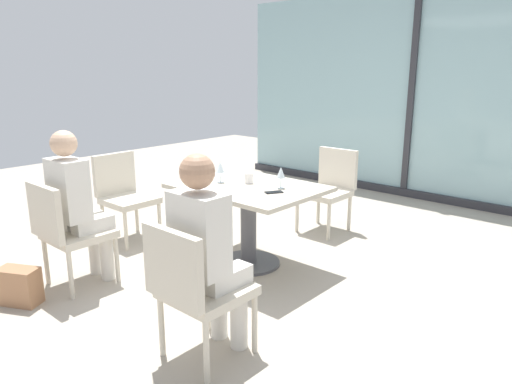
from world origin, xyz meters
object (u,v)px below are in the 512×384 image
Objects in this scene: chair_near_window at (330,185)px; handbag_0 at (19,286)px; dining_table_main at (248,206)px; wine_glass_1 at (194,168)px; person_front_right at (207,247)px; cell_phone_on_table at (274,192)px; chair_side_end at (124,192)px; coffee_cup at (249,178)px; wine_glass_0 at (281,173)px; wine_glass_2 at (203,165)px; chair_front_right at (194,285)px; wine_glass_3 at (220,168)px; chair_front_left at (66,228)px; person_front_left at (77,201)px.

handbag_0 is (-0.78, -2.97, -0.36)m from chair_near_window.
dining_table_main is 1.90m from handbag_0.
wine_glass_1 is (-0.41, -0.25, 0.32)m from dining_table_main.
person_front_right reaches higher than cell_phone_on_table.
cell_phone_on_table is (1.73, 0.29, 0.24)m from chair_side_end.
chair_near_window is at bearing 87.75° from coffee_cup.
chair_side_end is at bearing 87.28° from handbag_0.
wine_glass_0 is 0.77m from wine_glass_1.
wine_glass_2 is at bearing 108.83° from wine_glass_1.
person_front_right is 1.38m from wine_glass_0.
wine_glass_3 is (-1.01, 1.20, 0.37)m from chair_front_right.
chair_front_left is 4.70× the size of wine_glass_2.
person_front_right reaches higher than handbag_0.
wine_glass_0 is 1.00× the size of wine_glass_3.
chair_front_left is 1.00× the size of chair_front_right.
chair_front_left is 1.66m from cell_phone_on_table.
person_front_left is at bearing -107.02° from chair_near_window.
wine_glass_2 reaches higher than chair_near_window.
cell_phone_on_table is (0.58, 0.04, -0.13)m from wine_glass_3.
person_front_right is 1.21m from cell_phone_on_table.
wine_glass_3 is (0.50, 1.20, 0.37)m from chair_front_left.
wine_glass_3 is at bearing -144.62° from coffee_cup.
person_front_left reaches higher than chair_front_right.
person_front_right is 1.70m from handbag_0.
handbag_0 is (-1.53, -0.40, -0.36)m from chair_front_right.
cell_phone_on_table is at bearing 9.55° from chair_side_end.
person_front_right reaches higher than chair_front_left.
wine_glass_2 is (-0.05, 0.15, 0.00)m from wine_glass_1.
person_front_right is 14.00× the size of coffee_cup.
wine_glass_2 is at bearing 51.10° from handbag_0.
wine_glass_2 reaches higher than dining_table_main.
wine_glass_0 is 2.19m from handbag_0.
chair_near_window is 1.26m from coffee_cup.
dining_table_main is 1.44m from chair_side_end.
handbag_0 is (-0.73, -1.74, -0.64)m from coffee_cup.
dining_table_main is 4.08× the size of handbag_0.
wine_glass_2 reaches higher than handbag_0.
chair_front_left is at bearing -103.82° from wine_glass_2.
chair_side_end reaches higher than coffee_cup.
chair_near_window is at bearing 107.02° from person_front_right.
chair_side_end is 1.77m from wine_glass_0.
person_front_left is at bearing 59.88° from handbag_0.
dining_table_main is at bearing -157.24° from cell_phone_on_table.
person_front_left is at bearing 175.86° from chair_front_right.
wine_glass_0 reaches higher than chair_near_window.
dining_table_main is 0.58m from wine_glass_1.
wine_glass_0 is 1.28× the size of cell_phone_on_table.
dining_table_main is at bearing 37.55° from handbag_0.
wine_glass_2 is 2.06× the size of coffee_cup.
coffee_cup is at bearing 16.36° from chair_side_end.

